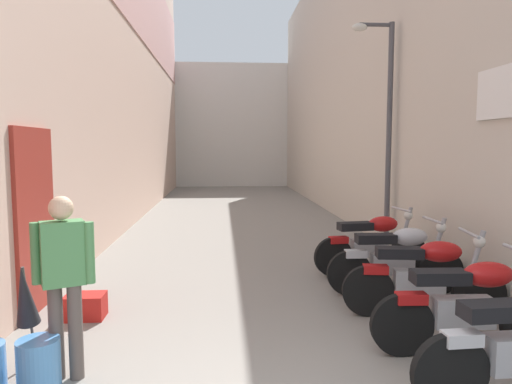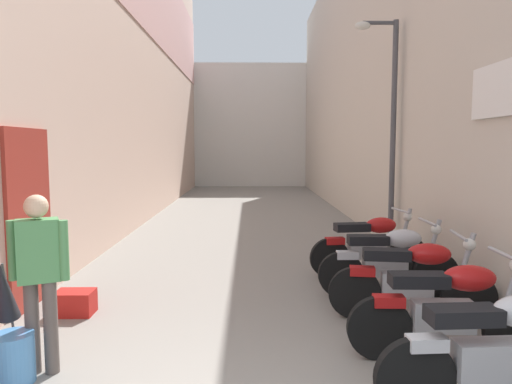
# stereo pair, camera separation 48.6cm
# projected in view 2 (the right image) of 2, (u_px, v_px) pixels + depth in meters

# --- Properties ---
(ground_plane) EXTENTS (36.95, 36.95, 0.00)m
(ground_plane) POSITION_uv_depth(u_px,v_px,m) (251.00, 232.00, 10.96)
(ground_plane) COLOR gray
(building_left) EXTENTS (0.45, 20.95, 8.90)m
(building_left) POSITION_uv_depth(u_px,v_px,m) (139.00, 51.00, 12.44)
(building_left) COLOR beige
(building_left) RESTS_ON ground
(building_right) EXTENTS (0.45, 20.95, 7.99)m
(building_right) POSITION_uv_depth(u_px,v_px,m) (360.00, 71.00, 12.60)
(building_right) COLOR beige
(building_right) RESTS_ON ground
(building_far_end) EXTENTS (8.50, 2.00, 6.04)m
(building_far_end) POSITION_uv_depth(u_px,v_px,m) (250.00, 126.00, 24.08)
(building_far_end) COLOR silver
(building_far_end) RESTS_ON ground
(motorcycle_nearest) EXTENTS (1.85, 0.58, 1.04)m
(motorcycle_nearest) POSITION_uv_depth(u_px,v_px,m) (500.00, 349.00, 3.44)
(motorcycle_nearest) COLOR black
(motorcycle_nearest) RESTS_ON ground
(motorcycle_second) EXTENTS (1.85, 0.58, 1.04)m
(motorcycle_second) POSITION_uv_depth(u_px,v_px,m) (449.00, 308.00, 4.31)
(motorcycle_second) COLOR black
(motorcycle_second) RESTS_ON ground
(motorcycle_third) EXTENTS (1.84, 0.58, 1.04)m
(motorcycle_third) POSITION_uv_depth(u_px,v_px,m) (412.00, 278.00, 5.29)
(motorcycle_third) COLOR black
(motorcycle_third) RESTS_ON ground
(motorcycle_fourth) EXTENTS (1.85, 0.58, 1.04)m
(motorcycle_fourth) POSITION_uv_depth(u_px,v_px,m) (390.00, 259.00, 6.16)
(motorcycle_fourth) COLOR black
(motorcycle_fourth) RESTS_ON ground
(motorcycle_fifth) EXTENTS (1.84, 0.58, 1.04)m
(motorcycle_fifth) POSITION_uv_depth(u_px,v_px,m) (370.00, 244.00, 7.16)
(motorcycle_fifth) COLOR black
(motorcycle_fifth) RESTS_ON ground
(pedestrian_by_doorway) EXTENTS (0.52, 0.32, 1.57)m
(pedestrian_by_doorway) POSITION_uv_depth(u_px,v_px,m) (39.00, 270.00, 4.04)
(pedestrian_by_doorway) COLOR #564C47
(pedestrian_by_doorway) RESTS_ON ground
(water_jug_beside_first) EXTENTS (0.34, 0.34, 0.42)m
(water_jug_beside_first) POSITION_uv_depth(u_px,v_px,m) (13.00, 358.00, 3.93)
(water_jug_beside_first) COLOR #4C8CCC
(water_jug_beside_first) RESTS_ON ground
(plastic_crate) EXTENTS (0.44, 0.32, 0.28)m
(plastic_crate) POSITION_uv_depth(u_px,v_px,m) (75.00, 303.00, 5.54)
(plastic_crate) COLOR red
(plastic_crate) RESTS_ON ground
(umbrella_leaning) EXTENTS (0.20, 0.35, 0.97)m
(umbrella_leaning) POSITION_uv_depth(u_px,v_px,m) (5.00, 291.00, 4.22)
(umbrella_leaning) COLOR #4C4C4C
(umbrella_leaning) RESTS_ON ground
(street_lamp) EXTENTS (0.79, 0.18, 4.23)m
(street_lamp) POSITION_uv_depth(u_px,v_px,m) (388.00, 118.00, 8.55)
(street_lamp) COLOR #47474C
(street_lamp) RESTS_ON ground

